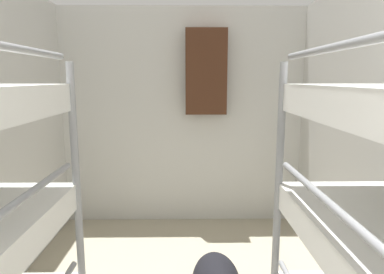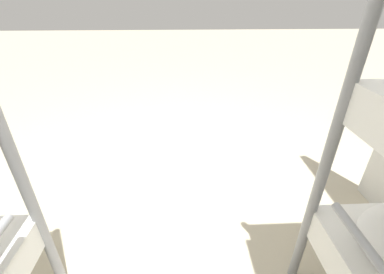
{
  "view_description": "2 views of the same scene",
  "coord_description": "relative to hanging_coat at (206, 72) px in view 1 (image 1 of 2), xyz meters",
  "views": [
    {
      "loc": [
        0.06,
        0.54,
        1.64
      ],
      "look_at": [
        0.09,
        3.43,
        1.14
      ],
      "focal_mm": 32.0,
      "sensor_mm": 36.0,
      "label": 1
    },
    {
      "loc": [
        -0.02,
        1.38,
        1.29
      ],
      "look_at": [
        -0.05,
        0.76,
        0.94
      ],
      "focal_mm": 24.0,
      "sensor_mm": 36.0,
      "label": 2
    }
  ],
  "objects": [
    {
      "name": "wall_back",
      "position": [
        -0.25,
        0.15,
        -0.5
      ],
      "size": [
        2.8,
        0.06,
        2.41
      ],
      "color": "silver",
      "rests_on": "ground_plane"
    },
    {
      "name": "hanging_coat",
      "position": [
        0.0,
        0.0,
        0.0
      ],
      "size": [
        0.44,
        0.12,
        0.9
      ],
      "color": "#472819"
    }
  ]
}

